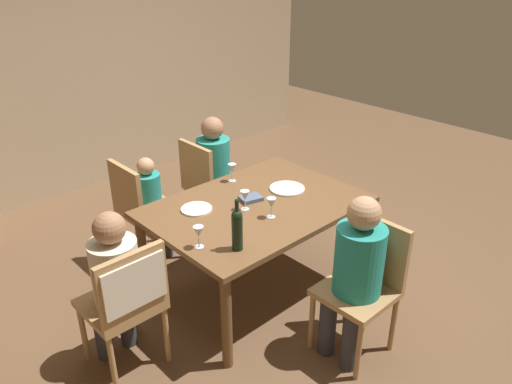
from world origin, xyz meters
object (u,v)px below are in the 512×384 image
wine_glass_far (199,233)px  dinner_plate_host (196,209)px  chair_far_right (207,182)px  person_man_guest (356,269)px  person_woman_host (216,166)px  wine_glass_near_right (245,196)px  chair_far_left (140,206)px  dining_table (256,214)px  wine_glass_near_left (232,169)px  person_man_bearded (115,278)px  wine_bottle_tall_green (237,228)px  wine_glass_centre (271,204)px  chair_near (365,278)px  person_child_small (152,199)px  chair_left_end (128,295)px  dinner_plate_guest_left (287,189)px

wine_glass_far → dinner_plate_host: bearing=55.0°
chair_far_right → person_man_guest: (-0.29, -1.87, 0.13)m
person_woman_host → wine_glass_near_right: (-0.49, -0.94, 0.20)m
person_woman_host → person_man_guest: (-0.40, -1.87, 0.01)m
chair_far_left → wine_glass_far: 1.18m
dining_table → dinner_plate_host: bearing=148.6°
wine_glass_near_left → dinner_plate_host: bearing=-158.7°
person_man_bearded → dinner_plate_host: bearing=14.6°
wine_bottle_tall_green → wine_glass_far: wine_bottle_tall_green is taller
wine_glass_centre → person_man_guest: bearing=-87.4°
person_woman_host → wine_bottle_tall_green: person_woman_host is taller
chair_near → person_child_small: bearing=12.4°
chair_left_end → dinner_plate_guest_left: (1.51, 0.14, 0.16)m
person_man_guest → dinner_plate_guest_left: person_man_guest is taller
chair_far_right → wine_glass_far: bearing=-39.6°
person_woman_host → wine_glass_near_left: size_ratio=7.55×
person_child_small → wine_bottle_tall_green: (-0.18, -1.30, 0.34)m
person_man_bearded → wine_bottle_tall_green: bearing=-30.9°
chair_left_end → wine_glass_near_left: chair_left_end is taller
chair_far_right → wine_bottle_tall_green: 1.55m
dining_table → wine_bottle_tall_green: wine_bottle_tall_green is taller
chair_far_left → wine_glass_near_right: (0.32, -0.94, 0.32)m
person_woman_host → person_child_small: size_ratio=1.20×
wine_glass_centre → wine_glass_near_right: bearing=104.8°
wine_glass_near_left → chair_left_end: bearing=-156.9°
person_woman_host → person_man_bearded: (-1.53, -0.91, -0.01)m
wine_glass_centre → wine_glass_far: bearing=177.0°
wine_glass_centre → dinner_plate_guest_left: wine_glass_centre is taller
person_child_small → wine_glass_centre: person_child_small is taller
chair_near → dinner_plate_guest_left: 1.01m
person_man_bearded → wine_glass_near_left: (1.29, 0.40, 0.21)m
chair_left_end → wine_bottle_tall_green: size_ratio=2.66×
chair_far_right → person_woman_host: bearing=90.0°
wine_glass_near_left → chair_far_left: bearing=138.9°
wine_glass_centre → chair_far_right: bearing=74.5°
chair_left_end → dinner_plate_host: bearing=24.3°
chair_near → wine_glass_centre: (-0.15, 0.72, 0.32)m
wine_glass_near_left → wine_glass_far: (-0.80, -0.61, 0.00)m
person_woman_host → dinner_plate_guest_left: bearing=-1.5°
wine_bottle_tall_green → dinner_plate_guest_left: wine_bottle_tall_green is taller
wine_bottle_tall_green → dinner_plate_guest_left: bearing=24.2°
wine_bottle_tall_green → dinner_plate_host: size_ratio=1.53×
chair_near → person_man_guest: size_ratio=0.81×
dining_table → wine_glass_centre: (-0.06, -0.22, 0.19)m
chair_far_right → dining_table: bearing=-15.6°
wine_glass_centre → dinner_plate_host: wine_glass_centre is taller
chair_far_right → person_woman_host: (0.11, -0.00, 0.12)m
wine_glass_far → wine_glass_centre: bearing=-3.0°
wine_bottle_tall_green → chair_near: bearing=-43.9°
chair_far_right → dinner_plate_host: chair_far_right is taller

